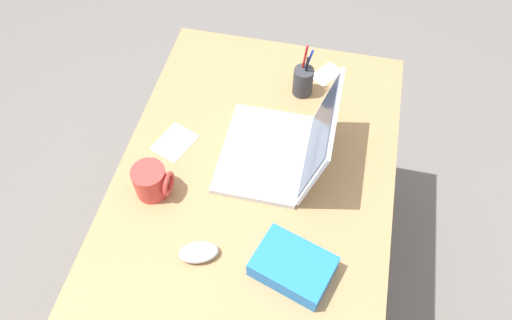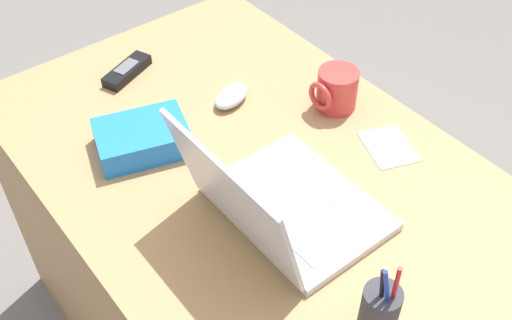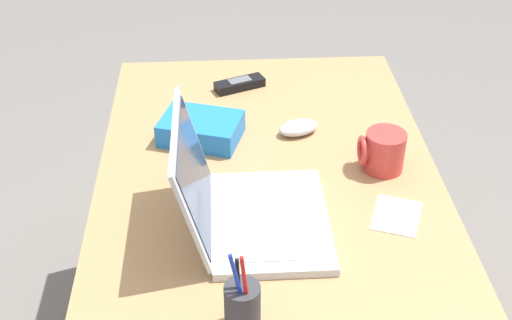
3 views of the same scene
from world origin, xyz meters
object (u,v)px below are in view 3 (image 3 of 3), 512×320
(snack_bag, at_px, (201,129))
(laptop, at_px, (246,207))
(cordless_phone, at_px, (240,84))
(computer_mouse, at_px, (298,128))
(coffee_mug_white, at_px, (383,151))
(pen_holder, at_px, (242,307))

(snack_bag, bearing_deg, laptop, -164.31)
(cordless_phone, bearing_deg, computer_mouse, -150.26)
(laptop, xyz_separation_m, snack_bag, (0.32, 0.09, -0.02))
(laptop, height_order, coffee_mug_white, laptop)
(cordless_phone, distance_m, pen_holder, 0.83)
(computer_mouse, height_order, snack_bag, snack_bag)
(cordless_phone, relative_size, pen_holder, 0.80)
(laptop, relative_size, computer_mouse, 3.15)
(laptop, distance_m, coffee_mug_white, 0.36)
(computer_mouse, relative_size, cordless_phone, 0.70)
(snack_bag, bearing_deg, cordless_phone, -22.78)
(laptop, distance_m, computer_mouse, 0.36)
(pen_holder, xyz_separation_m, snack_bag, (0.59, 0.07, -0.02))
(coffee_mug_white, distance_m, snack_bag, 0.43)
(cordless_phone, bearing_deg, pen_holder, 178.10)
(cordless_phone, bearing_deg, laptop, 179.00)
(laptop, bearing_deg, coffee_mug_white, -60.21)
(pen_holder, bearing_deg, computer_mouse, -14.98)
(laptop, xyz_separation_m, cordless_phone, (0.56, -0.01, -0.04))
(computer_mouse, xyz_separation_m, cordless_phone, (0.23, 0.13, -0.00))
(pen_holder, distance_m, snack_bag, 0.59)
(coffee_mug_white, xyz_separation_m, snack_bag, (0.15, 0.40, -0.02))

